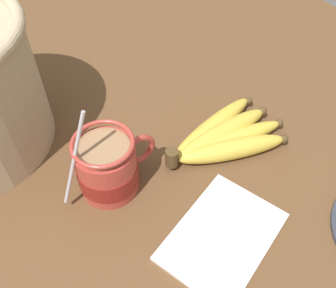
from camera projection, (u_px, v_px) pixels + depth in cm
name	position (u px, v px, depth cm)	size (l,w,h in cm)	color
table	(155.00, 170.00, 59.65)	(123.09, 123.09, 3.74)	brown
coffee_mug	(107.00, 166.00, 52.34)	(14.93, 8.68, 16.03)	#B23D33
banana_bunch	(225.00, 138.00, 59.51)	(21.04, 12.98, 4.02)	#4C381E
napkin	(222.00, 236.00, 49.65)	(19.31, 16.30, 0.60)	white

